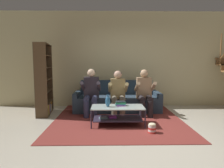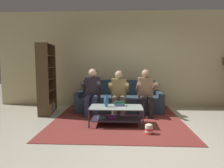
{
  "view_description": "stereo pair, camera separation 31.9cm",
  "coord_description": "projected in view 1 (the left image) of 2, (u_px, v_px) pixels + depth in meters",
  "views": [
    {
      "loc": [
        -0.65,
        -3.79,
        1.37
      ],
      "look_at": [
        -0.56,
        0.96,
        0.85
      ],
      "focal_mm": 32.0,
      "sensor_mm": 36.0,
      "label": 1
    },
    {
      "loc": [
        -0.33,
        -3.78,
        1.37
      ],
      "look_at": [
        -0.56,
        0.96,
        0.85
      ],
      "focal_mm": 32.0,
      "sensor_mm": 36.0,
      "label": 2
    }
  ],
  "objects": [
    {
      "name": "bookshelf",
      "position": [
        43.0,
        87.0,
        5.25
      ],
      "size": [
        0.42,
        1.0,
        1.84
      ],
      "color": "#4D3823",
      "rests_on": "ground"
    },
    {
      "name": "ground",
      "position": [
        141.0,
        132.0,
        3.93
      ],
      "size": [
        16.8,
        16.8,
        0.0
      ],
      "primitive_type": "plane",
      "color": "#BBB4A2"
    },
    {
      "name": "back_partition",
      "position": [
        129.0,
        60.0,
        6.21
      ],
      "size": [
        8.4,
        0.12,
        2.9
      ],
      "primitive_type": "cube",
      "color": "#C7BA8A",
      "rests_on": "ground"
    },
    {
      "name": "couch",
      "position": [
        117.0,
        101.0,
        5.71
      ],
      "size": [
        2.38,
        0.91,
        0.83
      ],
      "color": "#2B3C4C",
      "rests_on": "ground"
    },
    {
      "name": "area_rug",
      "position": [
        117.0,
        117.0,
        4.93
      ],
      "size": [
        3.0,
        3.31,
        0.01
      ],
      "color": "maroon",
      "rests_on": "ground"
    },
    {
      "name": "book_stack",
      "position": [
        121.0,
        104.0,
        4.43
      ],
      "size": [
        0.24,
        0.19,
        0.1
      ],
      "color": "purple",
      "rests_on": "coffee_table"
    },
    {
      "name": "person_seated_right",
      "position": [
        145.0,
        91.0,
        5.15
      ],
      "size": [
        0.5,
        0.58,
        1.18
      ],
      "color": "#262225",
      "rests_on": "ground"
    },
    {
      "name": "person_seated_middle",
      "position": [
        118.0,
        91.0,
        5.14
      ],
      "size": [
        0.5,
        0.58,
        1.15
      ],
      "color": "#625B4A",
      "rests_on": "ground"
    },
    {
      "name": "coffee_table",
      "position": [
        117.0,
        113.0,
        4.35
      ],
      "size": [
        1.14,
        0.57,
        0.41
      ],
      "color": "#ACBFB7",
      "rests_on": "ground"
    },
    {
      "name": "vase",
      "position": [
        108.0,
        101.0,
        4.3
      ],
      "size": [
        0.1,
        0.1,
        0.26
      ],
      "color": "#2A5F8B",
      "rests_on": "coffee_table"
    },
    {
      "name": "popcorn_tub",
      "position": [
        152.0,
        128.0,
        3.85
      ],
      "size": [
        0.15,
        0.15,
        0.2
      ],
      "color": "red",
      "rests_on": "ground"
    },
    {
      "name": "person_seated_left",
      "position": [
        91.0,
        90.0,
        5.13
      ],
      "size": [
        0.5,
        0.58,
        1.19
      ],
      "color": "#323857",
      "rests_on": "ground"
    }
  ]
}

